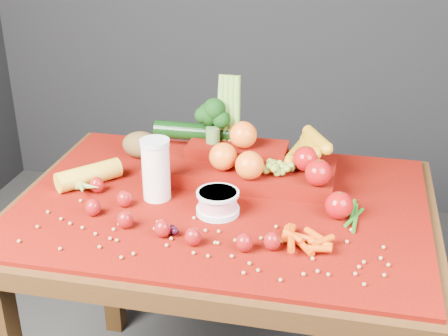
% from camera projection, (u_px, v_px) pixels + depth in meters
% --- Properties ---
extents(table, '(1.10, 0.80, 0.75)m').
position_uv_depth(table, '(222.00, 237.00, 1.67)').
color(table, '#321E0B').
rests_on(table, ground).
extents(red_cloth, '(1.05, 0.75, 0.01)m').
position_uv_depth(red_cloth, '(222.00, 204.00, 1.63)').
color(red_cloth, '#680B03').
rests_on(red_cloth, table).
extents(milk_glass, '(0.08, 0.08, 0.17)m').
position_uv_depth(milk_glass, '(156.00, 167.00, 1.61)').
color(milk_glass, white).
rests_on(milk_glass, red_cloth).
extents(yogurt_bowl, '(0.11, 0.11, 0.06)m').
position_uv_depth(yogurt_bowl, '(218.00, 202.00, 1.56)').
color(yogurt_bowl, silver).
rests_on(yogurt_bowl, red_cloth).
extents(strawberry_scatter, '(0.54, 0.28, 0.05)m').
position_uv_depth(strawberry_scatter, '(160.00, 214.00, 1.52)').
color(strawberry_scatter, '#871203').
rests_on(strawberry_scatter, red_cloth).
extents(dark_grape_cluster, '(0.06, 0.05, 0.03)m').
position_uv_depth(dark_grape_cluster, '(168.00, 230.00, 1.47)').
color(dark_grape_cluster, black).
rests_on(dark_grape_cluster, red_cloth).
extents(soybean_scatter, '(0.84, 0.24, 0.01)m').
position_uv_depth(soybean_scatter, '(204.00, 240.00, 1.45)').
color(soybean_scatter, '#AA7D49').
rests_on(soybean_scatter, red_cloth).
extents(corn_ear, '(0.25, 0.26, 0.06)m').
position_uv_depth(corn_ear, '(84.00, 182.00, 1.68)').
color(corn_ear, gold).
rests_on(corn_ear, red_cloth).
extents(potato, '(0.12, 0.09, 0.08)m').
position_uv_depth(potato, '(142.00, 145.00, 1.87)').
color(potato, '#4F3A1C').
rests_on(potato, red_cloth).
extents(baby_carrot_pile, '(0.17, 0.18, 0.03)m').
position_uv_depth(baby_carrot_pile, '(303.00, 242.00, 1.42)').
color(baby_carrot_pile, '#CC4107').
rests_on(baby_carrot_pile, red_cloth).
extents(green_bean_pile, '(0.14, 0.12, 0.01)m').
position_uv_depth(green_bean_pile, '(351.00, 215.00, 1.55)').
color(green_bean_pile, '#226216').
rests_on(green_bean_pile, red_cloth).
extents(produce_mound, '(0.59, 0.35, 0.27)m').
position_uv_depth(produce_mound, '(247.00, 158.00, 1.73)').
color(produce_mound, '#680B03').
rests_on(produce_mound, red_cloth).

